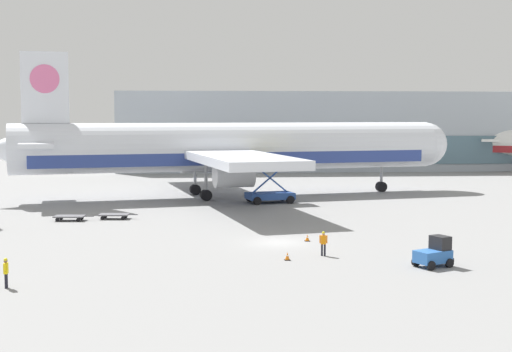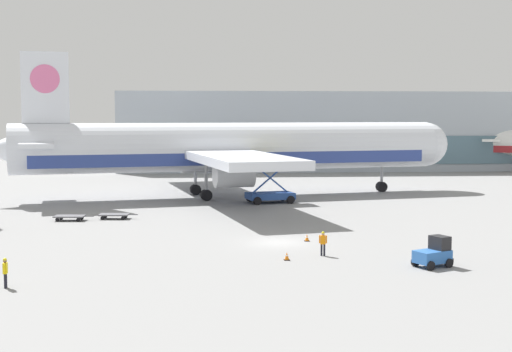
{
  "view_description": "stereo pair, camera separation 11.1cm",
  "coord_description": "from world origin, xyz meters",
  "px_view_note": "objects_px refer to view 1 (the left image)",
  "views": [
    {
      "loc": [
        -5.83,
        -54.67,
        9.94
      ],
      "look_at": [
        -0.59,
        14.26,
        4.0
      ],
      "focal_mm": 50.0,
      "sensor_mm": 36.0,
      "label": 1
    },
    {
      "loc": [
        -5.72,
        -54.68,
        9.94
      ],
      "look_at": [
        -0.59,
        14.26,
        4.0
      ],
      "focal_mm": 50.0,
      "sensor_mm": 36.0,
      "label": 2
    }
  ],
  "objects_px": {
    "ground_crew_near": "(6,270)",
    "baggage_dolly_lead": "(70,217)",
    "traffic_cone_near": "(307,238)",
    "baggage_dolly_second": "(114,215)",
    "baggage_tug_mid": "(435,253)",
    "ground_crew_far": "(323,241)",
    "scissor_lift_loader": "(270,186)",
    "traffic_cone_far": "(287,256)",
    "airplane_main": "(227,149)"
  },
  "relations": [
    {
      "from": "ground_crew_near",
      "to": "baggage_dolly_lead",
      "type": "bearing_deg",
      "value": -0.27
    },
    {
      "from": "baggage_dolly_lead",
      "to": "traffic_cone_near",
      "type": "height_order",
      "value": "traffic_cone_near"
    },
    {
      "from": "baggage_dolly_second",
      "to": "baggage_tug_mid",
      "type": "bearing_deg",
      "value": -39.93
    },
    {
      "from": "baggage_dolly_lead",
      "to": "ground_crew_far",
      "type": "relative_size",
      "value": 2.15
    },
    {
      "from": "ground_crew_near",
      "to": "ground_crew_far",
      "type": "bearing_deg",
      "value": -71.0
    },
    {
      "from": "scissor_lift_loader",
      "to": "ground_crew_far",
      "type": "height_order",
      "value": "scissor_lift_loader"
    },
    {
      "from": "traffic_cone_far",
      "to": "scissor_lift_loader",
      "type": "bearing_deg",
      "value": 86.67
    },
    {
      "from": "baggage_dolly_lead",
      "to": "baggage_dolly_second",
      "type": "xyz_separation_m",
      "value": [
        4.05,
        0.82,
        0.0
      ]
    },
    {
      "from": "ground_crew_near",
      "to": "scissor_lift_loader",
      "type": "bearing_deg",
      "value": -28.94
    },
    {
      "from": "traffic_cone_near",
      "to": "ground_crew_near",
      "type": "bearing_deg",
      "value": -144.64
    },
    {
      "from": "baggage_tug_mid",
      "to": "traffic_cone_near",
      "type": "relative_size",
      "value": 5.1
    },
    {
      "from": "airplane_main",
      "to": "baggage_dolly_second",
      "type": "height_order",
      "value": "airplane_main"
    },
    {
      "from": "baggage_tug_mid",
      "to": "baggage_dolly_lead",
      "type": "distance_m",
      "value": 35.68
    },
    {
      "from": "baggage_dolly_lead",
      "to": "traffic_cone_far",
      "type": "distance_m",
      "value": 26.89
    },
    {
      "from": "baggage_dolly_lead",
      "to": "scissor_lift_loader",
      "type": "bearing_deg",
      "value": 36.15
    },
    {
      "from": "traffic_cone_near",
      "to": "traffic_cone_far",
      "type": "xyz_separation_m",
      "value": [
        -2.45,
        -7.24,
        0.01
      ]
    },
    {
      "from": "scissor_lift_loader",
      "to": "airplane_main",
      "type": "bearing_deg",
      "value": 114.1
    },
    {
      "from": "airplane_main",
      "to": "traffic_cone_far",
      "type": "xyz_separation_m",
      "value": [
        2.72,
        -38.33,
        -5.56
      ]
    },
    {
      "from": "scissor_lift_loader",
      "to": "baggage_tug_mid",
      "type": "height_order",
      "value": "scissor_lift_loader"
    },
    {
      "from": "scissor_lift_loader",
      "to": "traffic_cone_near",
      "type": "bearing_deg",
      "value": -100.54
    },
    {
      "from": "airplane_main",
      "to": "ground_crew_far",
      "type": "relative_size",
      "value": 32.87
    },
    {
      "from": "baggage_dolly_second",
      "to": "traffic_cone_near",
      "type": "relative_size",
      "value": 6.83
    },
    {
      "from": "airplane_main",
      "to": "traffic_cone_far",
      "type": "relative_size",
      "value": 101.51
    },
    {
      "from": "ground_crew_far",
      "to": "traffic_cone_far",
      "type": "distance_m",
      "value": 3.11
    },
    {
      "from": "traffic_cone_near",
      "to": "baggage_tug_mid",
      "type": "bearing_deg",
      "value": -55.28
    },
    {
      "from": "scissor_lift_loader",
      "to": "traffic_cone_near",
      "type": "xyz_separation_m",
      "value": [
        0.59,
        -24.79,
        -1.7
      ]
    },
    {
      "from": "ground_crew_near",
      "to": "traffic_cone_far",
      "type": "xyz_separation_m",
      "value": [
        17.08,
        6.62,
        -0.76
      ]
    },
    {
      "from": "ground_crew_far",
      "to": "traffic_cone_near",
      "type": "bearing_deg",
      "value": -74.49
    },
    {
      "from": "airplane_main",
      "to": "traffic_cone_near",
      "type": "height_order",
      "value": "airplane_main"
    },
    {
      "from": "airplane_main",
      "to": "baggage_tug_mid",
      "type": "relative_size",
      "value": 20.46
    },
    {
      "from": "airplane_main",
      "to": "baggage_tug_mid",
      "type": "bearing_deg",
      "value": -85.48
    },
    {
      "from": "baggage_tug_mid",
      "to": "baggage_dolly_lead",
      "type": "xyz_separation_m",
      "value": [
        -27.67,
        22.53,
        -0.49
      ]
    },
    {
      "from": "scissor_lift_loader",
      "to": "traffic_cone_far",
      "type": "bearing_deg",
      "value": -105.23
    },
    {
      "from": "baggage_dolly_lead",
      "to": "traffic_cone_near",
      "type": "relative_size",
      "value": 6.83
    },
    {
      "from": "baggage_dolly_lead",
      "to": "ground_crew_far",
      "type": "xyz_separation_m",
      "value": [
        20.98,
        -18.43,
        0.64
      ]
    },
    {
      "from": "ground_crew_near",
      "to": "traffic_cone_near",
      "type": "distance_m",
      "value": 23.96
    },
    {
      "from": "scissor_lift_loader",
      "to": "ground_crew_near",
      "type": "xyz_separation_m",
      "value": [
        -18.94,
        -38.65,
        -0.93
      ]
    },
    {
      "from": "ground_crew_far",
      "to": "baggage_tug_mid",
      "type": "bearing_deg",
      "value": 161.37
    },
    {
      "from": "baggage_tug_mid",
      "to": "traffic_cone_far",
      "type": "distance_m",
      "value": 9.83
    },
    {
      "from": "baggage_dolly_lead",
      "to": "baggage_dolly_second",
      "type": "distance_m",
      "value": 4.13
    },
    {
      "from": "baggage_dolly_second",
      "to": "traffic_cone_far",
      "type": "xyz_separation_m",
      "value": [
        14.22,
        -20.56,
        -0.11
      ]
    },
    {
      "from": "baggage_dolly_lead",
      "to": "traffic_cone_near",
      "type": "distance_m",
      "value": 24.19
    },
    {
      "from": "baggage_tug_mid",
      "to": "traffic_cone_far",
      "type": "bearing_deg",
      "value": 137.65
    },
    {
      "from": "scissor_lift_loader",
      "to": "baggage_tug_mid",
      "type": "bearing_deg",
      "value": -89.68
    },
    {
      "from": "ground_crew_far",
      "to": "ground_crew_near",
      "type": "bearing_deg",
      "value": 34.75
    },
    {
      "from": "baggage_tug_mid",
      "to": "ground_crew_near",
      "type": "height_order",
      "value": "baggage_tug_mid"
    },
    {
      "from": "scissor_lift_loader",
      "to": "baggage_dolly_lead",
      "type": "height_order",
      "value": "scissor_lift_loader"
    },
    {
      "from": "baggage_dolly_second",
      "to": "ground_crew_far",
      "type": "height_order",
      "value": "ground_crew_far"
    },
    {
      "from": "baggage_tug_mid",
      "to": "airplane_main",
      "type": "bearing_deg",
      "value": 80.59
    },
    {
      "from": "baggage_dolly_lead",
      "to": "baggage_tug_mid",
      "type": "bearing_deg",
      "value": -34.42
    }
  ]
}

